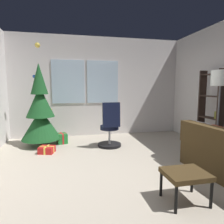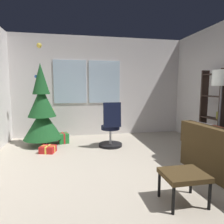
{
  "view_description": "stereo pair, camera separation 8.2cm",
  "coord_description": "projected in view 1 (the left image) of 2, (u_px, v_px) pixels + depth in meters",
  "views": [
    {
      "loc": [
        -0.84,
        -2.71,
        1.4
      ],
      "look_at": [
        -0.08,
        0.76,
        0.95
      ],
      "focal_mm": 31.4,
      "sensor_mm": 36.0,
      "label": 1
    },
    {
      "loc": [
        -0.76,
        -2.73,
        1.4
      ],
      "look_at": [
        -0.08,
        0.76,
        0.95
      ],
      "focal_mm": 31.4,
      "sensor_mm": 36.0,
      "label": 2
    }
  ],
  "objects": [
    {
      "name": "ground_plane",
      "position": [
        128.0,
        183.0,
        2.99
      ],
      "size": [
        4.89,
        5.94,
        0.1
      ],
      "primitive_type": "cube",
      "color": "#ACA190"
    },
    {
      "name": "wall_back_with_windows",
      "position": [
        98.0,
        87.0,
        5.73
      ],
      "size": [
        4.89,
        0.12,
        2.84
      ],
      "color": "silver",
      "rests_on": "ground_plane"
    },
    {
      "name": "footstool",
      "position": [
        185.0,
        176.0,
        2.38
      ],
      "size": [
        0.51,
        0.43,
        0.39
      ],
      "color": "#3D2D17",
      "rests_on": "ground_plane"
    },
    {
      "name": "holiday_tree",
      "position": [
        40.0,
        112.0,
        4.7
      ],
      "size": [
        0.92,
        0.92,
        2.43
      ],
      "color": "#4C331E",
      "rests_on": "ground_plane"
    },
    {
      "name": "gift_box_red",
      "position": [
        47.0,
        150.0,
        4.21
      ],
      "size": [
        0.36,
        0.33,
        0.15
      ],
      "color": "red",
      "rests_on": "ground_plane"
    },
    {
      "name": "gift_box_green",
      "position": [
        62.0,
        138.0,
        4.95
      ],
      "size": [
        0.3,
        0.34,
        0.26
      ],
      "color": "#1E722D",
      "rests_on": "ground_plane"
    },
    {
      "name": "office_chair",
      "position": [
        110.0,
        130.0,
        4.6
      ],
      "size": [
        0.56,
        0.56,
        1.07
      ],
      "color": "black",
      "rests_on": "ground_plane"
    },
    {
      "name": "bookshelf",
      "position": [
        210.0,
        116.0,
        4.37
      ],
      "size": [
        0.18,
        0.64,
        1.79
      ],
      "color": "#31231C",
      "rests_on": "ground_plane"
    },
    {
      "name": "floor_lamp",
      "position": [
        220.0,
        85.0,
        3.56
      ],
      "size": [
        0.34,
        0.34,
        1.71
      ],
      "color": "slate",
      "rests_on": "ground_plane"
    }
  ]
}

